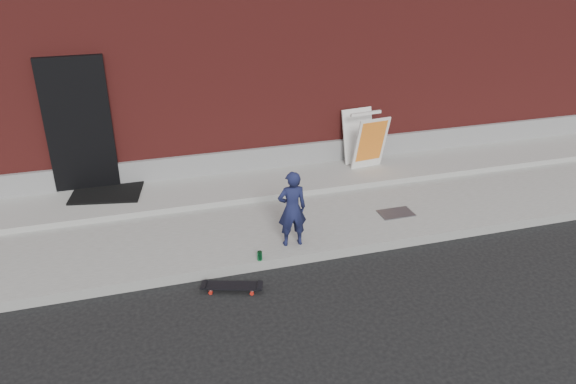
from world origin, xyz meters
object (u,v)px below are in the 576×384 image
object	(u,v)px
skateboard	(232,286)
pizza_sign	(365,139)
child	(292,209)
soda_can	(260,256)

from	to	relation	value
skateboard	pizza_sign	world-z (taller)	pizza_sign
child	skateboard	size ratio (longest dim) A/B	1.43
pizza_sign	soda_can	distance (m)	3.69
child	pizza_sign	world-z (taller)	child
pizza_sign	soda_can	size ratio (longest dim) A/B	7.89
child	skateboard	bearing A→B (deg)	36.13
pizza_sign	skateboard	bearing A→B (deg)	-136.81
child	pizza_sign	bearing A→B (deg)	-130.64
child	soda_can	size ratio (longest dim) A/B	8.76
pizza_sign	soda_can	xyz separation A→B (m)	(-2.64, -2.53, -0.55)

